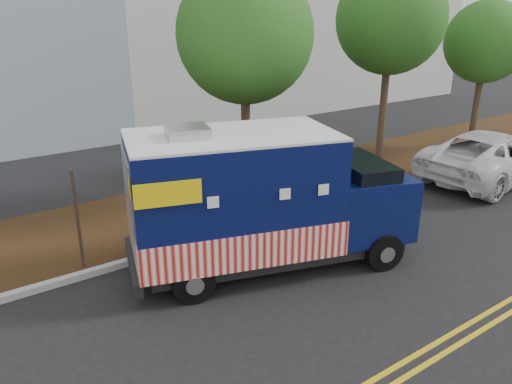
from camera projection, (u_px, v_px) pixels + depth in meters
ground at (257, 257)px, 11.77m from camera, size 120.00×120.00×0.00m
curb at (225, 234)px, 12.81m from camera, size 120.00×0.18×0.15m
mulch_strip at (187, 209)px, 14.42m from camera, size 120.00×4.00×0.15m
centerline_near at (411, 358)px, 8.36m from camera, size 120.00×0.10×0.01m
centerline_far at (423, 366)px, 8.17m from camera, size 120.00×0.10×0.01m
tree_b at (245, 35)px, 13.50m from camera, size 3.75×3.75×6.73m
tree_c at (391, 20)px, 16.70m from camera, size 3.68×3.68×7.03m
tree_d at (486, 42)px, 19.29m from camera, size 3.15×3.15×5.88m
sign_post at (78, 223)px, 10.68m from camera, size 0.06×0.06×2.40m
food_truck at (258, 204)px, 10.91m from camera, size 6.69×4.05×3.33m
white_car at (493, 156)px, 16.93m from camera, size 6.09×3.06×1.65m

